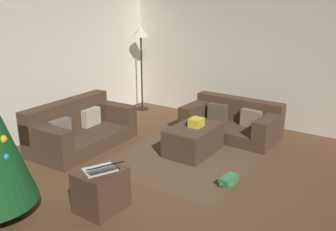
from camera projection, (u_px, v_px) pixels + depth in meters
ground_plane at (182, 192)px, 4.42m from camera, size 6.40×6.40×0.00m
rear_partition at (20, 66)px, 5.71m from camera, size 6.40×0.12×2.60m
corner_partition at (274, 58)px, 6.49m from camera, size 0.12×6.40×2.60m
couch_left at (79, 129)px, 5.82m from camera, size 1.78×1.01×0.74m
couch_right at (233, 122)px, 6.29m from camera, size 0.94×1.65×0.63m
ottoman at (194, 140)px, 5.54m from camera, size 0.93×0.61×0.43m
gift_box at (196, 123)px, 5.46m from camera, size 0.22×0.19×0.14m
tv_remote at (191, 124)px, 5.59m from camera, size 0.07×0.16×0.02m
side_table at (101, 190)px, 3.99m from camera, size 0.52×0.44×0.49m
laptop at (102, 168)px, 3.85m from camera, size 0.48×0.51×0.18m
book_stack at (229, 181)px, 4.58m from camera, size 0.32×0.25×0.12m
corner_lamp at (141, 38)px, 7.46m from camera, size 0.36×0.36×1.83m
area_rug at (193, 152)px, 5.61m from camera, size 2.60×2.00×0.01m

